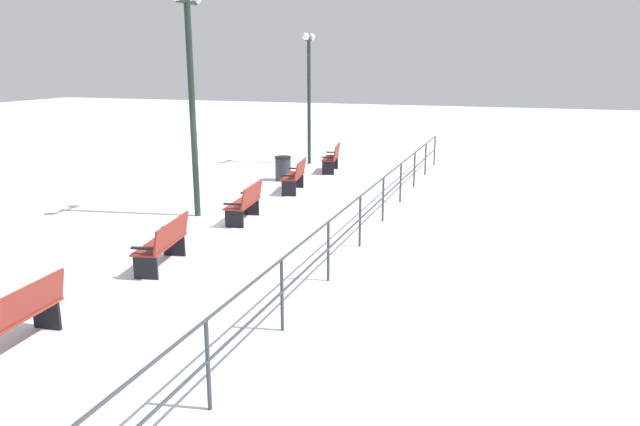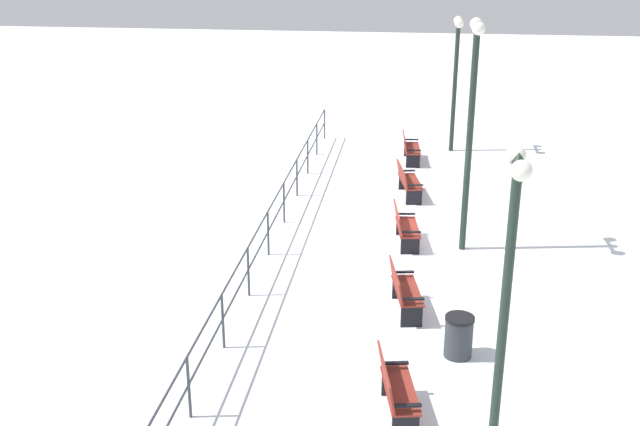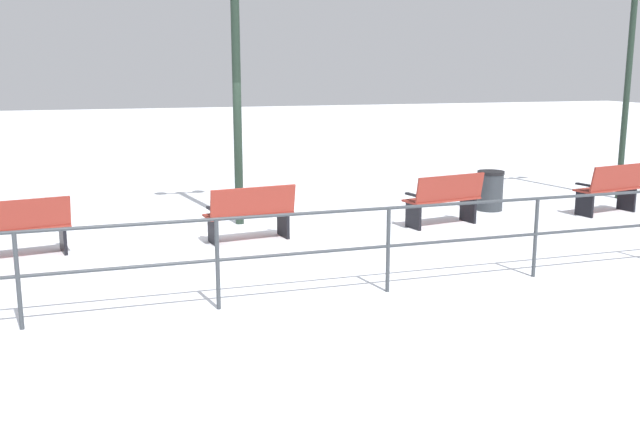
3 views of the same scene
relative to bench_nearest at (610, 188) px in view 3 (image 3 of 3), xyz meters
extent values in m
plane|color=white|center=(0.04, 7.01, -0.50)|extent=(80.00, 80.00, 0.00)
cube|color=maroon|center=(0.08, 0.01, -0.02)|extent=(0.69, 1.43, 0.04)
cube|color=maroon|center=(-0.15, -0.03, 0.23)|extent=(0.36, 1.37, 0.48)
cube|color=black|center=(0.18, -0.56, -0.26)|extent=(0.41, 0.12, 0.48)
cube|color=black|center=(-0.03, 0.59, -0.26)|extent=(0.41, 0.12, 0.48)
cube|color=black|center=(0.20, -0.56, 0.10)|extent=(0.41, 0.14, 0.04)
cube|color=black|center=(-0.01, 0.59, 0.10)|extent=(0.41, 0.14, 0.04)
cube|color=maroon|center=(0.11, 3.51, -0.03)|extent=(0.70, 1.47, 0.04)
cube|color=maroon|center=(-0.12, 3.47, 0.21)|extent=(0.35, 1.40, 0.45)
cube|color=black|center=(0.21, 2.92, -0.26)|extent=(0.42, 0.12, 0.47)
cube|color=black|center=(0.00, 4.11, -0.26)|extent=(0.42, 0.12, 0.47)
cube|color=black|center=(0.23, 2.92, 0.09)|extent=(0.42, 0.14, 0.04)
cube|color=black|center=(0.02, 4.11, 0.09)|extent=(0.42, 0.14, 0.04)
cube|color=maroon|center=(0.05, 7.01, -0.06)|extent=(0.66, 1.45, 0.04)
cube|color=maroon|center=(-0.20, 6.98, 0.19)|extent=(0.29, 1.40, 0.46)
cube|color=black|center=(0.12, 6.42, -0.28)|extent=(0.44, 0.10, 0.44)
cube|color=black|center=(-0.03, 7.61, -0.28)|extent=(0.44, 0.10, 0.44)
cube|color=black|center=(0.14, 6.42, 0.06)|extent=(0.44, 0.12, 0.04)
cube|color=black|center=(-0.01, 7.61, 0.06)|extent=(0.44, 0.12, 0.04)
cube|color=maroon|center=(0.04, 10.51, -0.05)|extent=(0.76, 1.59, 0.04)
cube|color=maroon|center=(-0.20, 10.47, 0.19)|extent=(0.38, 1.52, 0.44)
cube|color=black|center=(0.16, 9.86, -0.28)|extent=(0.44, 0.13, 0.45)
cube|color=black|center=(0.18, 9.86, 0.07)|extent=(0.45, 0.15, 0.04)
cylinder|color=#1E2D23|center=(1.35, -1.36, 1.80)|extent=(0.13, 0.13, 4.59)
cylinder|color=#1E2D23|center=(1.35, 6.90, 2.09)|extent=(0.15, 0.15, 5.18)
cylinder|color=#383D42|center=(-3.15, 3.83, 0.03)|extent=(0.05, 0.05, 1.07)
cylinder|color=#383D42|center=(-3.15, 5.95, 0.03)|extent=(0.05, 0.05, 1.07)
cylinder|color=#383D42|center=(-3.15, 8.07, 0.03)|extent=(0.05, 0.05, 1.07)
cylinder|color=#383D42|center=(-3.15, 10.20, 0.03)|extent=(0.05, 0.05, 1.07)
cylinder|color=#383D42|center=(-3.15, 7.01, 0.57)|extent=(0.04, 19.12, 0.04)
cylinder|color=#383D42|center=(-3.15, 7.01, 0.09)|extent=(0.04, 19.12, 0.04)
cylinder|color=#2D3338|center=(1.05, 1.97, -0.14)|extent=(0.50, 0.50, 0.72)
cylinder|color=black|center=(1.05, 1.97, 0.25)|extent=(0.52, 0.52, 0.06)
camera|label=1|loc=(-6.20, 19.66, 3.25)|focal=33.72mm
camera|label=2|loc=(0.15, -10.15, 6.66)|focal=42.96mm
camera|label=3|loc=(-11.03, 9.39, 2.25)|focal=40.05mm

